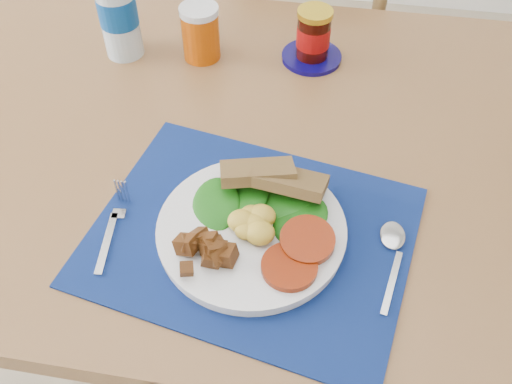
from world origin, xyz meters
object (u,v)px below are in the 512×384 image
juice_glass (201,34)px  jam_on_saucer (313,38)px  chair_far (308,54)px  breakfast_plate (247,228)px  water_bottle (116,2)px

juice_glass → jam_on_saucer: jam_on_saucer is taller
chair_far → juice_glass: chair_far is taller
breakfast_plate → jam_on_saucer: size_ratio=2.30×
chair_far → juice_glass: size_ratio=9.87×
chair_far → jam_on_saucer: size_ratio=8.45×
chair_far → breakfast_plate: (-0.02, -0.80, 0.25)m
jam_on_saucer → chair_far: bearing=94.6°
chair_far → juice_glass: bearing=62.1°
water_bottle → jam_on_saucer: water_bottle is taller
breakfast_plate → juice_glass: 0.46m
water_bottle → juice_glass: 0.17m
chair_far → jam_on_saucer: chair_far is taller
chair_far → breakfast_plate: size_ratio=3.67×
chair_far → jam_on_saucer: 0.44m
chair_far → breakfast_plate: bearing=87.8°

